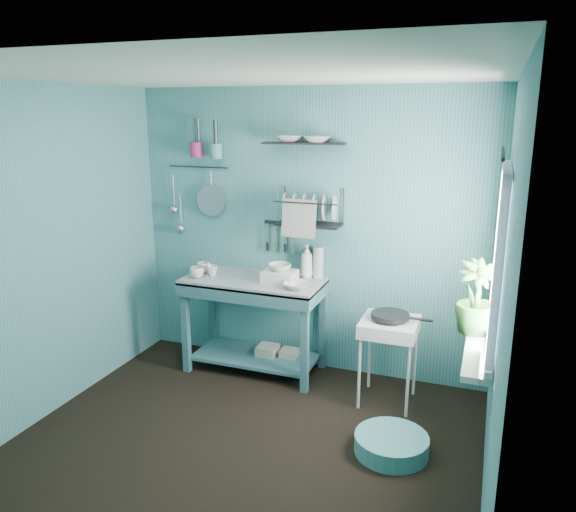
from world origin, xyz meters
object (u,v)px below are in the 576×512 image
(mug_right, at_px, (204,268))
(colander, at_px, (211,201))
(soap_bottle, at_px, (307,261))
(storage_tin_large, at_px, (268,357))
(hotplate_stand, at_px, (388,361))
(mug_left, at_px, (197,273))
(utensil_cup_teal, at_px, (216,151))
(frying_pan, at_px, (390,316))
(floor_basin, at_px, (391,444))
(water_bottle, at_px, (318,262))
(utensil_cup_magenta, at_px, (196,150))
(mug_mid, at_px, (212,271))
(potted_plant, at_px, (476,297))
(dish_rack, at_px, (310,207))
(storage_tin_small, at_px, (289,360))
(work_counter, at_px, (255,324))
(wash_tub, at_px, (280,276))

(mug_right, height_order, colander, colander)
(soap_bottle, distance_m, storage_tin_large, 0.97)
(hotplate_stand, relative_size, colander, 2.50)
(mug_right, xyz_separation_m, storage_tin_large, (0.60, 0.05, -0.80))
(mug_left, distance_m, utensil_cup_teal, 1.09)
(frying_pan, bearing_deg, floor_basin, -76.56)
(mug_right, relative_size, soap_bottle, 0.41)
(floor_basin, bearing_deg, water_bottle, 128.95)
(utensil_cup_magenta, distance_m, floor_basin, 2.98)
(mug_mid, distance_m, potted_plant, 2.30)
(potted_plant, bearing_deg, floor_basin, -144.09)
(potted_plant, distance_m, floor_basin, 1.16)
(soap_bottle, bearing_deg, colander, 178.55)
(mug_right, distance_m, utensil_cup_magenta, 1.07)
(mug_left, height_order, utensil_cup_teal, utensil_cup_teal)
(frying_pan, distance_m, utensil_cup_magenta, 2.26)
(water_bottle, height_order, hotplate_stand, water_bottle)
(soap_bottle, distance_m, potted_plant, 1.62)
(utensil_cup_magenta, distance_m, utensil_cup_teal, 0.20)
(dish_rack, xyz_separation_m, utensil_cup_magenta, (-1.10, 0.05, 0.45))
(potted_plant, distance_m, storage_tin_large, 2.10)
(utensil_cup_magenta, relative_size, storage_tin_small, 0.65)
(work_counter, relative_size, storage_tin_small, 6.10)
(utensil_cup_magenta, xyz_separation_m, utensil_cup_teal, (0.20, 0.00, -0.01))
(hotplate_stand, distance_m, storage_tin_small, 1.00)
(mug_right, bearing_deg, work_counter, 0.00)
(dish_rack, bearing_deg, utensil_cup_teal, -176.72)
(wash_tub, height_order, hotplate_stand, wash_tub)
(storage_tin_small, bearing_deg, soap_bottle, 45.00)
(water_bottle, bearing_deg, utensil_cup_teal, -178.44)
(mug_right, distance_m, utensil_cup_teal, 1.05)
(mug_right, xyz_separation_m, potted_plant, (2.36, -0.54, 0.17))
(potted_plant, distance_m, storage_tin_small, 1.95)
(potted_plant, bearing_deg, storage_tin_small, 158.34)
(soap_bottle, bearing_deg, storage_tin_large, -154.89)
(utensil_cup_teal, relative_size, storage_tin_large, 0.59)
(utensil_cup_magenta, relative_size, storage_tin_large, 0.59)
(mug_right, relative_size, dish_rack, 0.22)
(storage_tin_large, bearing_deg, wash_tub, -25.02)
(mug_right, distance_m, storage_tin_large, 1.00)
(soap_bottle, distance_m, hotplate_stand, 1.11)
(mug_left, bearing_deg, storage_tin_large, 19.90)
(wash_tub, bearing_deg, dish_rack, 38.01)
(floor_basin, bearing_deg, storage_tin_small, 139.17)
(mug_right, height_order, dish_rack, dish_rack)
(wash_tub, bearing_deg, utensil_cup_magenta, 166.45)
(hotplate_stand, relative_size, storage_tin_small, 3.50)
(wash_tub, relative_size, potted_plant, 0.56)
(hotplate_stand, xyz_separation_m, utensil_cup_magenta, (-1.87, 0.36, 1.60))
(soap_bottle, distance_m, colander, 1.06)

